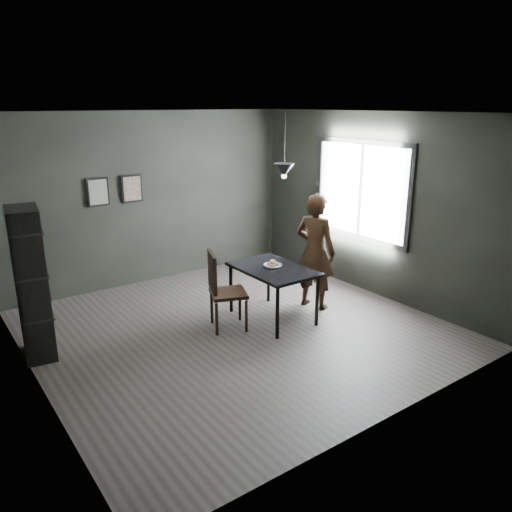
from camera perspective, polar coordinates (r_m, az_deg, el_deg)
ground at (r=6.79m, az=-2.17°, el=-8.31°), size 5.00×5.00×0.00m
back_wall at (r=8.47m, az=-11.79°, el=6.47°), size 5.00×0.10×2.80m
ceiling at (r=6.13m, az=-2.48°, el=16.06°), size 5.00×5.00×0.02m
window_assembly at (r=8.01m, az=11.86°, el=7.34°), size 0.04×1.96×1.56m
cafe_table at (r=6.86m, az=1.94°, el=-1.96°), size 0.80×1.20×0.75m
white_plate at (r=6.90m, az=1.92°, el=-1.10°), size 0.23×0.23×0.01m
donut_pile at (r=6.89m, az=1.92°, el=-0.85°), size 0.16×0.16×0.07m
woman at (r=7.26m, az=6.77°, el=0.51°), size 0.59×0.72×1.70m
wood_chair at (r=6.58m, az=-4.00°, el=-3.44°), size 0.60×0.60×1.06m
shelf_unit at (r=6.34m, az=-24.31°, el=-2.96°), size 0.43×0.64×1.80m
pendant_lamp at (r=6.77m, az=3.23°, el=9.79°), size 0.28×0.28×0.86m
framed_print_left at (r=8.08m, az=-17.62°, el=6.98°), size 0.34×0.04×0.44m
framed_print_right at (r=8.27m, az=-14.00°, el=7.49°), size 0.34×0.04×0.44m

